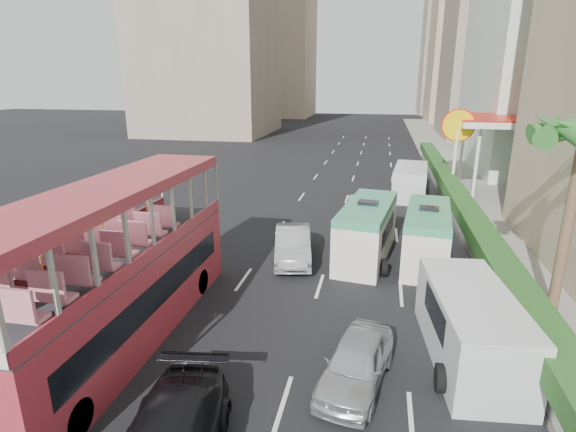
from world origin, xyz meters
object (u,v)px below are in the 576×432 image
(car_silver_lane_b, at_px, (355,383))
(van_asset, at_px, (366,217))
(shell_station, at_px, (498,156))
(panel_van_far, at_px, (410,182))
(palm_tree, at_px, (567,227))
(car_silver_lane_a, at_px, (293,259))
(minibus_far, at_px, (426,236))
(panel_van_near, at_px, (470,326))
(minibus_near, at_px, (367,231))
(double_decker_bus, at_px, (118,266))

(car_silver_lane_b, relative_size, van_asset, 0.85)
(car_silver_lane_b, distance_m, shell_station, 25.45)
(panel_van_far, distance_m, palm_tree, 17.29)
(car_silver_lane_b, bearing_deg, shell_station, 81.69)
(car_silver_lane_a, relative_size, minibus_far, 0.81)
(panel_van_near, xyz_separation_m, panel_van_far, (-0.68, 19.62, 0.01))
(car_silver_lane_a, bearing_deg, panel_van_near, -55.95)
(van_asset, height_order, minibus_near, minibus_near)
(shell_station, bearing_deg, palm_tree, -96.60)
(car_silver_lane_a, height_order, palm_tree, palm_tree)
(car_silver_lane_a, relative_size, panel_van_near, 0.84)
(car_silver_lane_b, relative_size, minibus_near, 0.66)
(car_silver_lane_a, distance_m, panel_van_near, 9.30)
(car_silver_lane_a, height_order, minibus_far, minibus_far)
(double_decker_bus, bearing_deg, car_silver_lane_b, -6.10)
(panel_van_near, relative_size, palm_tree, 0.83)
(panel_van_near, bearing_deg, panel_van_far, 85.97)
(car_silver_lane_b, xyz_separation_m, panel_van_near, (3.19, 1.85, 1.06))
(panel_van_far, xyz_separation_m, palm_tree, (3.92, -16.68, 2.30))
(car_silver_lane_b, relative_size, palm_tree, 0.60)
(double_decker_bus, height_order, minibus_far, double_decker_bus)
(minibus_near, height_order, palm_tree, palm_tree)
(car_silver_lane_b, xyz_separation_m, minibus_near, (-0.09, 9.30, 1.29))
(car_silver_lane_a, bearing_deg, minibus_far, -2.07)
(shell_station, bearing_deg, car_silver_lane_a, -127.85)
(double_decker_bus, height_order, minibus_near, double_decker_bus)
(car_silver_lane_b, height_order, minibus_far, minibus_far)
(car_silver_lane_a, bearing_deg, minibus_near, 4.88)
(minibus_near, bearing_deg, van_asset, 99.95)
(panel_van_near, height_order, shell_station, shell_station)
(van_asset, xyz_separation_m, shell_station, (8.91, 8.00, 2.75))
(minibus_far, bearing_deg, van_asset, 119.92)
(car_silver_lane_b, distance_m, panel_van_far, 21.65)
(panel_van_far, relative_size, shell_station, 0.67)
(double_decker_bus, distance_m, minibus_near, 11.27)
(van_asset, xyz_separation_m, palm_tree, (6.71, -11.00, 3.38))
(car_silver_lane_b, xyz_separation_m, shell_station, (8.62, 23.79, 2.75))
(panel_van_near, xyz_separation_m, palm_tree, (3.23, 2.94, 2.32))
(car_silver_lane_b, relative_size, minibus_far, 0.69)
(car_silver_lane_a, relative_size, van_asset, 1.00)
(minibus_near, bearing_deg, panel_van_near, -57.97)
(van_asset, xyz_separation_m, panel_van_far, (2.80, 5.69, 1.08))
(palm_tree, bearing_deg, double_decker_bus, -163.84)
(panel_van_near, distance_m, palm_tree, 4.94)
(double_decker_bus, distance_m, palm_tree, 14.39)
(panel_van_far, bearing_deg, car_silver_lane_b, -91.37)
(car_silver_lane_b, relative_size, panel_van_far, 0.71)
(double_decker_bus, distance_m, panel_van_far, 22.97)
(car_silver_lane_b, distance_m, panel_van_near, 3.84)
(van_asset, bearing_deg, panel_van_far, 57.03)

